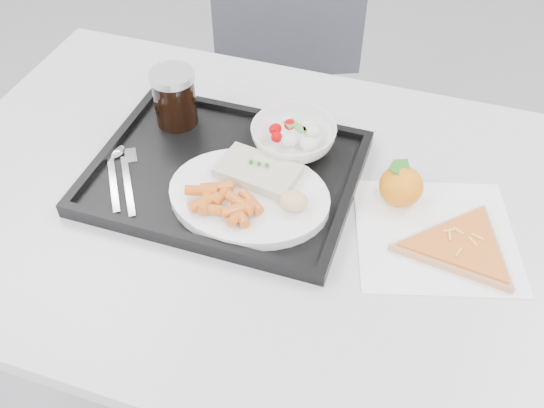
{
  "coord_description": "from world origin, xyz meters",
  "views": [
    {
      "loc": [
        0.24,
        -0.38,
        1.48
      ],
      "look_at": [
        0.02,
        0.28,
        0.77
      ],
      "focal_mm": 40.0,
      "sensor_mm": 36.0,
      "label": 1
    }
  ],
  "objects_px": {
    "salad_bowl": "(294,137)",
    "dinner_plate": "(249,196)",
    "tangerine": "(401,186)",
    "table": "(265,227)",
    "tray": "(225,174)",
    "chair": "(276,74)",
    "cola_glass": "(175,97)",
    "pizza_slice": "(461,246)"
  },
  "relations": [
    {
      "from": "salad_bowl",
      "to": "dinner_plate",
      "type": "bearing_deg",
      "value": -101.18
    },
    {
      "from": "tangerine",
      "to": "table",
      "type": "bearing_deg",
      "value": -162.03
    },
    {
      "from": "tray",
      "to": "salad_bowl",
      "type": "relative_size",
      "value": 2.96
    },
    {
      "from": "salad_bowl",
      "to": "tangerine",
      "type": "height_order",
      "value": "tangerine"
    },
    {
      "from": "chair",
      "to": "dinner_plate",
      "type": "bearing_deg",
      "value": -75.5
    },
    {
      "from": "salad_bowl",
      "to": "cola_glass",
      "type": "height_order",
      "value": "cola_glass"
    },
    {
      "from": "dinner_plate",
      "to": "table",
      "type": "bearing_deg",
      "value": 48.7
    },
    {
      "from": "table",
      "to": "salad_bowl",
      "type": "bearing_deg",
      "value": 85.17
    },
    {
      "from": "chair",
      "to": "pizza_slice",
      "type": "height_order",
      "value": "chair"
    },
    {
      "from": "table",
      "to": "chair",
      "type": "xyz_separation_m",
      "value": [
        -0.2,
        0.67,
        -0.15
      ]
    },
    {
      "from": "table",
      "to": "tangerine",
      "type": "xyz_separation_m",
      "value": [
        0.22,
        0.07,
        0.1
      ]
    },
    {
      "from": "salad_bowl",
      "to": "pizza_slice",
      "type": "height_order",
      "value": "salad_bowl"
    },
    {
      "from": "tray",
      "to": "tangerine",
      "type": "distance_m",
      "value": 0.3
    },
    {
      "from": "table",
      "to": "cola_glass",
      "type": "height_order",
      "value": "cola_glass"
    },
    {
      "from": "table",
      "to": "cola_glass",
      "type": "relative_size",
      "value": 11.11
    },
    {
      "from": "tray",
      "to": "pizza_slice",
      "type": "height_order",
      "value": "tray"
    },
    {
      "from": "cola_glass",
      "to": "tangerine",
      "type": "xyz_separation_m",
      "value": [
        0.43,
        -0.06,
        -0.04
      ]
    },
    {
      "from": "salad_bowl",
      "to": "pizza_slice",
      "type": "xyz_separation_m",
      "value": [
        0.32,
        -0.14,
        -0.03
      ]
    },
    {
      "from": "table",
      "to": "tray",
      "type": "distance_m",
      "value": 0.12
    },
    {
      "from": "dinner_plate",
      "to": "cola_glass",
      "type": "xyz_separation_m",
      "value": [
        -0.2,
        0.16,
        0.05
      ]
    },
    {
      "from": "table",
      "to": "cola_glass",
      "type": "distance_m",
      "value": 0.29
    },
    {
      "from": "chair",
      "to": "salad_bowl",
      "type": "bearing_deg",
      "value": -68.87
    },
    {
      "from": "pizza_slice",
      "to": "tangerine",
      "type": "bearing_deg",
      "value": 144.91
    },
    {
      "from": "salad_bowl",
      "to": "table",
      "type": "bearing_deg",
      "value": -94.83
    },
    {
      "from": "tray",
      "to": "cola_glass",
      "type": "bearing_deg",
      "value": 143.07
    },
    {
      "from": "tangerine",
      "to": "cola_glass",
      "type": "bearing_deg",
      "value": 171.57
    },
    {
      "from": "dinner_plate",
      "to": "cola_glass",
      "type": "relative_size",
      "value": 2.5
    },
    {
      "from": "chair",
      "to": "cola_glass",
      "type": "height_order",
      "value": "chair"
    },
    {
      "from": "table",
      "to": "pizza_slice",
      "type": "height_order",
      "value": "pizza_slice"
    },
    {
      "from": "salad_bowl",
      "to": "tangerine",
      "type": "xyz_separation_m",
      "value": [
        0.2,
        -0.06,
        -0.0
      ]
    },
    {
      "from": "tray",
      "to": "tangerine",
      "type": "relative_size",
      "value": 6.06
    },
    {
      "from": "table",
      "to": "dinner_plate",
      "type": "relative_size",
      "value": 4.44
    },
    {
      "from": "tangerine",
      "to": "tray",
      "type": "bearing_deg",
      "value": -172.54
    },
    {
      "from": "chair",
      "to": "cola_glass",
      "type": "bearing_deg",
      "value": -92.42
    },
    {
      "from": "tangerine",
      "to": "chair",
      "type": "bearing_deg",
      "value": 124.56
    },
    {
      "from": "dinner_plate",
      "to": "tangerine",
      "type": "bearing_deg",
      "value": 21.31
    },
    {
      "from": "tray",
      "to": "cola_glass",
      "type": "height_order",
      "value": "cola_glass"
    },
    {
      "from": "tangerine",
      "to": "dinner_plate",
      "type": "bearing_deg",
      "value": -158.69
    },
    {
      "from": "dinner_plate",
      "to": "salad_bowl",
      "type": "height_order",
      "value": "salad_bowl"
    },
    {
      "from": "salad_bowl",
      "to": "cola_glass",
      "type": "bearing_deg",
      "value": 178.86
    },
    {
      "from": "dinner_plate",
      "to": "pizza_slice",
      "type": "distance_m",
      "value": 0.35
    },
    {
      "from": "dinner_plate",
      "to": "tangerine",
      "type": "height_order",
      "value": "tangerine"
    }
  ]
}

